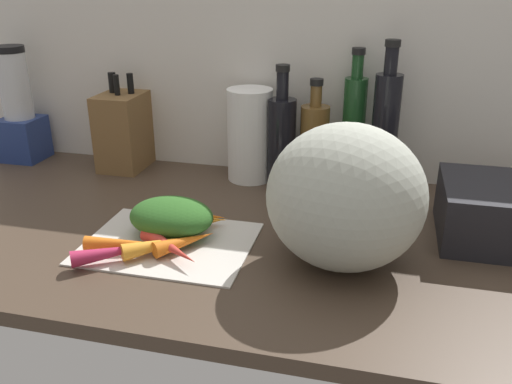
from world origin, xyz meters
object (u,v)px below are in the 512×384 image
knife_block (124,131)px  paper_towel_roll (250,135)px  bottle_0 (282,139)px  bottle_2 (353,128)px  cutting_board (169,242)px  carrot_6 (198,224)px  winter_squash (345,198)px  bottle_1 (314,144)px  carrot_7 (195,216)px  blender_appliance (19,112)px  carrot_3 (118,251)px  carrot_0 (170,247)px  carrot_2 (164,244)px  bottle_3 (385,131)px  carrot_5 (195,215)px  carrot_4 (185,241)px  carrot_1 (128,244)px

knife_block → paper_towel_roll: (36.68, -0.25, 1.44)cm
bottle_0 → bottle_2: bottle_2 is taller
cutting_board → carrot_6: (4.12, 6.32, 1.59)cm
winter_squash → bottle_1: bearing=106.1°
carrot_7 → blender_appliance: bearing=154.7°
carrot_3 → knife_block: bearing=114.9°
carrot_0 → carrot_2: bearing=148.2°
blender_appliance → carrot_2: bearing=-35.3°
paper_towel_roll → bottle_2: bottle_2 is taller
cutting_board → paper_towel_roll: (6.93, 40.61, 11.78)cm
blender_appliance → bottle_3: size_ratio=0.87×
bottle_3 → carrot_7: bearing=-142.7°
carrot_5 → paper_towel_roll: (4.56, 31.06, 9.63)cm
carrot_0 → bottle_1: bearing=64.7°
carrot_6 → bottle_3: bottle_3 is taller
carrot_4 → carrot_7: size_ratio=0.90×
carrot_3 → knife_block: 55.87cm
carrot_6 → knife_block: size_ratio=0.51×
carrot_4 → knife_block: size_ratio=0.50×
carrot_2 → bottle_0: bottle_0 is taller
winter_squash → bottle_1: size_ratio=1.06×
blender_appliance → carrot_1: bearing=-39.5°
bottle_0 → bottle_1: 8.43cm
carrot_6 → bottle_0: bearing=70.3°
carrot_0 → bottle_1: bottle_1 is taller
carrot_1 → carrot_7: (8.34, 15.72, -0.16)cm
carrot_2 → blender_appliance: bearing=144.7°
bottle_0 → cutting_board: bearing=-112.1°
cutting_board → carrot_6: size_ratio=2.51×
knife_block → bottle_0: (45.52, -2.00, 1.60)cm
carrot_6 → paper_towel_roll: (2.80, 34.29, 10.20)cm
bottle_0 → paper_towel_roll: bearing=168.8°
carrot_4 → bottle_1: (19.51, 42.36, 8.78)cm
carrot_2 → blender_appliance: blender_appliance is taller
carrot_7 → winter_squash: size_ratio=0.50×
carrot_0 → winter_squash: (32.76, 6.19, 11.38)cm
bottle_1 → carrot_0: bearing=-115.3°
carrot_0 → carrot_4: (1.94, 3.07, -0.05)cm
blender_appliance → winter_squash: bearing=-22.1°
carrot_3 → knife_block: size_ratio=0.66×
cutting_board → bottle_0: bottle_0 is taller
carrot_5 → bottle_2: bearing=47.4°
winter_squash → carrot_2: bearing=-171.5°
bottle_1 → bottle_2: bearing=20.2°
carrot_1 → bottle_3: size_ratio=0.46×
bottle_3 → bottle_1: bearing=178.7°
bottle_3 → carrot_2: bearing=-132.6°
cutting_board → bottle_2: (33.47, 43.34, 14.66)cm
bottle_0 → carrot_0: bearing=-106.5°
carrot_1 → bottle_2: 64.48cm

